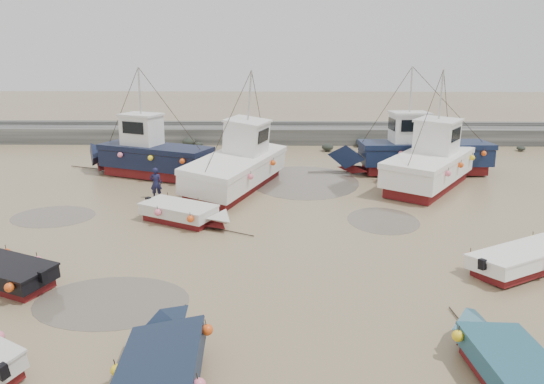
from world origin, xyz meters
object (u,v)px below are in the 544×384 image
Objects in this scene: dinghy_2 at (512,365)px; dinghy_5 at (185,211)px; cabin_boat_2 at (414,151)px; dinghy_1 at (164,371)px; cabin_boat_0 at (147,153)px; person at (157,199)px; cabin_boat_3 at (433,162)px; dinghy_3 at (534,255)px; cabin_boat_1 at (239,164)px.

dinghy_5 is at bearing 125.91° from dinghy_2.
dinghy_5 is 15.23m from cabin_boat_2.
dinghy_1 is 0.61× the size of cabin_boat_2.
dinghy_2 is 14.72m from dinghy_5.
cabin_boat_2 is (15.81, 1.02, -0.04)m from cabin_boat_0.
cabin_boat_0 is (-5.16, 19.59, 0.82)m from dinghy_1.
dinghy_1 reaches higher than person.
cabin_boat_3 is 5.57× the size of person.
dinghy_1 is 0.71× the size of cabin_boat_0.
dinghy_3 is 0.56× the size of cabin_boat_1.
dinghy_3 is at bearing 56.93° from dinghy_2.
dinghy_2 is 20.42m from cabin_boat_2.
cabin_boat_1 is (5.60, -2.23, -0.05)m from cabin_boat_0.
dinghy_2 and dinghy_3 have the same top height.
dinghy_5 is 6.26m from cabin_boat_1.
dinghy_1 and dinghy_5 have the same top height.
dinghy_5 is 4.23m from person.
cabin_boat_3 reaches higher than dinghy_3.
cabin_boat_1 is 10.53m from cabin_boat_3.
cabin_boat_0 and cabin_boat_1 have the same top height.
dinghy_3 is 13.75m from cabin_boat_2.
person is (-3.61, 15.08, -0.54)m from dinghy_1.
dinghy_5 is at bearing -118.92° from cabin_boat_3.
person is at bearing 109.36° from cabin_boat_2.
cabin_boat_1 is (-7.72, 17.01, 0.76)m from dinghy_2.
cabin_boat_0 is 1.04× the size of cabin_boat_3.
cabin_boat_0 is at bearing 178.23° from cabin_boat_1.
cabin_boat_0 is 0.87× the size of cabin_boat_2.
dinghy_1 is at bearing -71.55° from cabin_boat_1.
dinghy_3 is 3.80× the size of person.
dinghy_1 is at bearing 150.84° from cabin_boat_2.
cabin_boat_0 is at bearing 119.59° from dinghy_2.
dinghy_3 is 15.33m from cabin_boat_1.
person is at bearing -130.74° from cabin_boat_1.
cabin_boat_0 is at bearing -152.20° from cabin_boat_3.
cabin_boat_1 is at bearing -162.58° from dinghy_3.
cabin_boat_1 reaches higher than dinghy_5.
dinghy_2 is at bearing 124.57° from person.
cabin_boat_2 is at bearing -64.99° from cabin_boat_0.
dinghy_2 and dinghy_5 have the same top height.
cabin_boat_3 is (10.52, 0.38, 0.04)m from cabin_boat_1.
cabin_boat_2 and cabin_boat_3 have the same top height.
dinghy_5 is at bearing -138.65° from dinghy_3.
dinghy_1 is 1.26× the size of dinghy_5.
cabin_boat_0 is (-13.32, 19.23, 0.81)m from dinghy_2.
dinghy_2 is 0.66× the size of cabin_boat_3.
dinghy_2 is 23.41m from cabin_boat_0.
dinghy_2 is 3.70× the size of person.
person is (1.55, -4.51, -1.36)m from cabin_boat_0.
dinghy_3 is at bearing 98.68° from dinghy_5.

